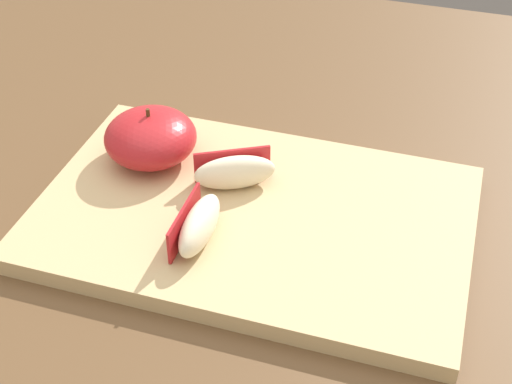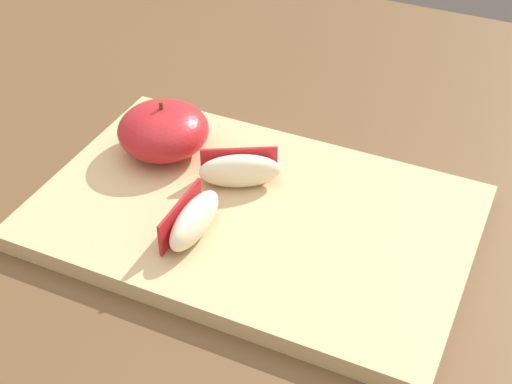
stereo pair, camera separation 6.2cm
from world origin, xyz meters
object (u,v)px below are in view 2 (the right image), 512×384
(cutting_board, at_px, (256,218))
(apple_half_skin_up, at_px, (163,130))
(apple_wedge_back, at_px, (193,220))
(apple_wedge_near_knife, at_px, (240,170))

(cutting_board, distance_m, apple_half_skin_up, 0.13)
(cutting_board, height_order, apple_wedge_back, apple_wedge_back)
(cutting_board, bearing_deg, apple_wedge_back, -123.75)
(apple_half_skin_up, height_order, apple_wedge_near_knife, apple_half_skin_up)
(apple_wedge_near_knife, bearing_deg, apple_wedge_back, -93.77)
(apple_half_skin_up, xyz_separation_m, apple_wedge_near_knife, (0.09, -0.02, -0.01))
(apple_wedge_back, bearing_deg, cutting_board, 56.25)
(apple_wedge_near_knife, xyz_separation_m, apple_wedge_back, (-0.01, -0.08, 0.00))
(cutting_board, relative_size, apple_wedge_back, 5.09)
(apple_half_skin_up, distance_m, apple_wedge_near_knife, 0.09)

